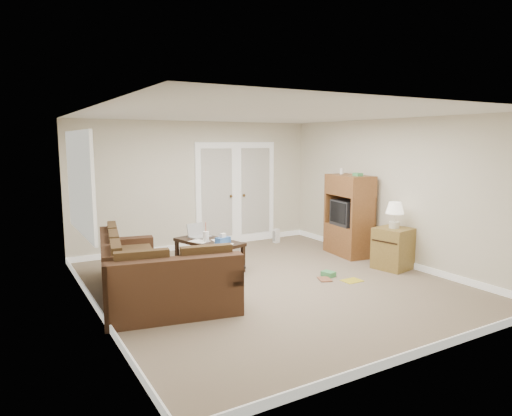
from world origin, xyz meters
TOP-DOWN VIEW (x-y plane):
  - floor at (0.00, 0.00)m, footprint 5.50×5.50m
  - ceiling at (0.00, 0.00)m, footprint 5.00×5.50m
  - wall_left at (-2.50, 0.00)m, footprint 0.02×5.50m
  - wall_right at (2.50, 0.00)m, footprint 0.02×5.50m
  - wall_back at (0.00, 2.75)m, footprint 5.00×0.02m
  - wall_front at (0.00, -2.75)m, footprint 5.00×0.02m
  - baseboards at (0.00, 0.00)m, footprint 5.00×5.50m
  - french_doors at (0.85, 2.71)m, footprint 1.80×0.05m
  - window_left at (-2.46, 1.00)m, footprint 0.05×1.92m
  - sectional_sofa at (-1.80, 0.24)m, footprint 1.78×2.75m
  - coffee_table at (-0.47, 1.21)m, footprint 0.89×1.30m
  - tv_armoire at (2.20, 0.78)m, footprint 0.62×0.99m
  - side_cabinet at (2.20, -0.33)m, footprint 0.63×0.63m
  - space_heater at (1.57, 2.30)m, footprint 0.14×0.12m
  - floor_magazine at (1.15, -0.52)m, footprint 0.30×0.24m
  - floor_greenbox at (0.98, -0.15)m, footprint 0.19×0.23m
  - floor_book at (0.73, -0.23)m, footprint 0.26×0.30m

SIDE VIEW (x-z plane):
  - floor at x=0.00m, z-range 0.00..0.00m
  - floor_magazine at x=1.15m, z-range 0.00..0.01m
  - floor_book at x=0.73m, z-range 0.00..0.02m
  - floor_greenbox at x=0.98m, z-range 0.00..0.08m
  - baseboards at x=0.00m, z-range 0.00..0.10m
  - space_heater at x=1.57m, z-range 0.00..0.29m
  - coffee_table at x=-0.47m, z-range -0.14..0.67m
  - sectional_sofa at x=-1.80m, z-range -0.08..0.68m
  - side_cabinet at x=2.20m, z-range -0.16..0.97m
  - tv_armoire at x=2.20m, z-range -0.05..1.56m
  - french_doors at x=0.85m, z-range -0.03..2.10m
  - wall_left at x=-2.50m, z-range 0.00..2.50m
  - wall_right at x=2.50m, z-range 0.00..2.50m
  - wall_back at x=0.00m, z-range 0.00..2.50m
  - wall_front at x=0.00m, z-range 0.00..2.50m
  - window_left at x=-2.46m, z-range 0.84..2.26m
  - ceiling at x=0.00m, z-range 2.49..2.51m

